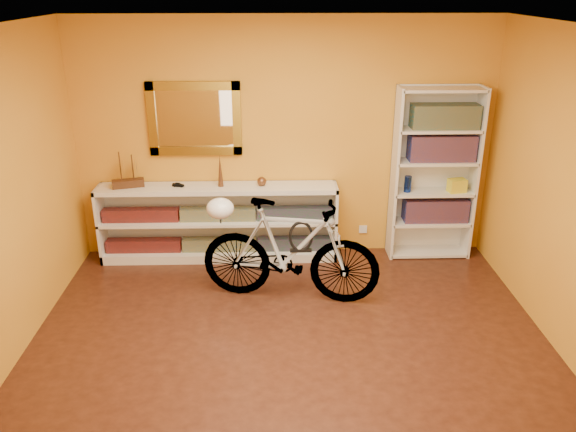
{
  "coord_description": "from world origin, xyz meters",
  "views": [
    {
      "loc": [
        -0.14,
        -4.08,
        2.9
      ],
      "look_at": [
        0.0,
        0.7,
        0.95
      ],
      "focal_mm": 36.04,
      "sensor_mm": 36.0,
      "label": 1
    }
  ],
  "objects_px": {
    "bicycle": "(290,251)",
    "console_unit": "(219,223)",
    "bookcase": "(434,175)",
    "helmet": "(220,208)"
  },
  "relations": [
    {
      "from": "bicycle",
      "to": "console_unit",
      "type": "bearing_deg",
      "value": 49.96
    },
    {
      "from": "bookcase",
      "to": "helmet",
      "type": "bearing_deg",
      "value": -159.84
    },
    {
      "from": "console_unit",
      "to": "bicycle",
      "type": "xyz_separation_m",
      "value": [
        0.76,
        -0.93,
        0.09
      ]
    },
    {
      "from": "bookcase",
      "to": "helmet",
      "type": "distance_m",
      "value": 2.4
    },
    {
      "from": "console_unit",
      "to": "bookcase",
      "type": "distance_m",
      "value": 2.41
    },
    {
      "from": "console_unit",
      "to": "helmet",
      "type": "height_order",
      "value": "helmet"
    },
    {
      "from": "bicycle",
      "to": "helmet",
      "type": "xyz_separation_m",
      "value": [
        -0.66,
        0.12,
        0.39
      ]
    },
    {
      "from": "bicycle",
      "to": "helmet",
      "type": "relative_size",
      "value": 6.68
    },
    {
      "from": "bookcase",
      "to": "bicycle",
      "type": "distance_m",
      "value": 1.91
    },
    {
      "from": "bookcase",
      "to": "bicycle",
      "type": "relative_size",
      "value": 1.08
    }
  ]
}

